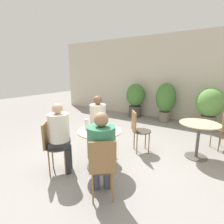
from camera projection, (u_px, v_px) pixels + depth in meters
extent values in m
plane|color=gray|center=(101.00, 169.00, 3.17)|extent=(20.00, 20.00, 0.00)
cube|color=beige|center=(170.00, 78.00, 6.20)|extent=(10.00, 0.06, 3.00)
cylinder|color=#514C47|center=(100.00, 168.00, 3.17)|extent=(0.44, 0.44, 0.01)
cylinder|color=#514C47|center=(100.00, 150.00, 3.09)|extent=(0.06, 0.06, 0.70)
cylinder|color=#CCB284|center=(99.00, 131.00, 3.01)|extent=(0.75, 0.75, 0.02)
cylinder|color=#514C47|center=(196.00, 157.00, 3.60)|extent=(0.44, 0.44, 0.01)
cylinder|color=#514C47|center=(198.00, 141.00, 3.52)|extent=(0.06, 0.06, 0.70)
cylinder|color=#CCB284|center=(200.00, 124.00, 3.44)|extent=(0.76, 0.76, 0.02)
cylinder|color=#42382D|center=(98.00, 131.00, 3.76)|extent=(0.40, 0.40, 0.02)
cylinder|color=olive|center=(104.00, 139.00, 3.95)|extent=(0.02, 0.02, 0.46)
cylinder|color=olive|center=(92.00, 140.00, 3.93)|extent=(0.02, 0.02, 0.46)
cylinder|color=olive|center=(105.00, 144.00, 3.70)|extent=(0.02, 0.02, 0.46)
cylinder|color=olive|center=(92.00, 144.00, 3.67)|extent=(0.02, 0.02, 0.46)
cube|color=olive|center=(98.00, 119.00, 3.88)|extent=(0.28, 0.24, 0.43)
cylinder|color=#42382D|center=(58.00, 147.00, 2.99)|extent=(0.40, 0.40, 0.02)
cylinder|color=olive|center=(53.00, 156.00, 3.15)|extent=(0.02, 0.02, 0.46)
cylinder|color=olive|center=(49.00, 164.00, 2.90)|extent=(0.02, 0.02, 0.46)
cylinder|color=olive|center=(67.00, 156.00, 3.18)|extent=(0.02, 0.02, 0.46)
cylinder|color=olive|center=(65.00, 163.00, 2.93)|extent=(0.02, 0.02, 0.46)
cube|color=olive|center=(46.00, 135.00, 2.91)|extent=(0.24, 0.28, 0.43)
cylinder|color=#42382D|center=(102.00, 166.00, 2.37)|extent=(0.40, 0.40, 0.02)
cylinder|color=olive|center=(93.00, 189.00, 2.29)|extent=(0.02, 0.02, 0.46)
cylinder|color=olive|center=(113.00, 187.00, 2.31)|extent=(0.02, 0.02, 0.46)
cylinder|color=olive|center=(93.00, 177.00, 2.54)|extent=(0.02, 0.02, 0.46)
cylinder|color=olive|center=(110.00, 176.00, 2.57)|extent=(0.02, 0.02, 0.46)
cube|color=olive|center=(103.00, 158.00, 2.15)|extent=(0.28, 0.24, 0.43)
cylinder|color=#42382D|center=(142.00, 131.00, 3.77)|extent=(0.40, 0.40, 0.02)
cylinder|color=olive|center=(134.00, 139.00, 3.94)|extent=(0.02, 0.02, 0.46)
cylinder|color=olive|center=(137.00, 144.00, 3.68)|extent=(0.02, 0.02, 0.46)
cylinder|color=olive|center=(145.00, 139.00, 3.96)|extent=(0.02, 0.02, 0.46)
cylinder|color=olive|center=(149.00, 144.00, 3.71)|extent=(0.02, 0.02, 0.46)
cube|color=olive|center=(134.00, 121.00, 3.70)|extent=(0.24, 0.29, 0.43)
cylinder|color=#42382D|center=(222.00, 129.00, 3.89)|extent=(0.40, 0.40, 0.02)
cylinder|color=olive|center=(219.00, 142.00, 3.80)|extent=(0.02, 0.02, 0.46)
cylinder|color=olive|center=(211.00, 137.00, 4.05)|extent=(0.02, 0.02, 0.46)
cylinder|color=olive|center=(221.00, 137.00, 4.09)|extent=(0.02, 0.02, 0.46)
cylinder|color=#42475B|center=(95.00, 145.00, 3.65)|extent=(0.10, 0.10, 0.45)
cylinder|color=#42475B|center=(102.00, 145.00, 3.66)|extent=(0.10, 0.10, 0.45)
cube|color=#42475B|center=(98.00, 129.00, 3.71)|extent=(0.42, 0.43, 0.10)
cylinder|color=beige|center=(98.00, 116.00, 3.64)|extent=(0.33, 0.33, 0.48)
sphere|color=brown|center=(98.00, 100.00, 3.56)|extent=(0.18, 0.18, 0.18)
cylinder|color=#2D2D33|center=(68.00, 161.00, 2.98)|extent=(0.10, 0.10, 0.45)
cylinder|color=#2D2D33|center=(69.00, 157.00, 3.13)|extent=(0.10, 0.10, 0.45)
cube|color=#2D2D33|center=(60.00, 143.00, 2.98)|extent=(0.44, 0.43, 0.10)
cylinder|color=beige|center=(59.00, 127.00, 2.91)|extent=(0.34, 0.34, 0.47)
sphere|color=tan|center=(57.00, 109.00, 2.84)|extent=(0.18, 0.18, 0.18)
cylinder|color=#42475B|center=(107.00, 174.00, 2.61)|extent=(0.11, 0.11, 0.45)
cylinder|color=#42475B|center=(96.00, 175.00, 2.59)|extent=(0.11, 0.11, 0.45)
cube|color=#42475B|center=(102.00, 161.00, 2.39)|extent=(0.48, 0.48, 0.11)
cylinder|color=#337551|center=(101.00, 142.00, 2.33)|extent=(0.38, 0.38, 0.43)
sphere|color=#9E7051|center=(101.00, 119.00, 2.26)|extent=(0.19, 0.19, 0.19)
cylinder|color=silver|center=(104.00, 130.00, 2.79)|extent=(0.06, 0.06, 0.16)
cylinder|color=beige|center=(106.00, 122.00, 3.17)|extent=(0.07, 0.07, 0.19)
cylinder|color=silver|center=(87.00, 125.00, 3.01)|extent=(0.07, 0.07, 0.20)
cylinder|color=#47423D|center=(135.00, 111.00, 6.77)|extent=(0.48, 0.48, 0.42)
ellipsoid|color=#427533|center=(136.00, 95.00, 6.62)|extent=(0.70, 0.70, 0.85)
cylinder|color=slate|center=(164.00, 116.00, 6.14)|extent=(0.38, 0.38, 0.34)
ellipsoid|color=#427533|center=(166.00, 98.00, 5.99)|extent=(0.68, 0.68, 1.00)
cylinder|color=slate|center=(208.00, 123.00, 5.32)|extent=(0.41, 0.41, 0.40)
ellipsoid|color=#609947|center=(210.00, 102.00, 5.17)|extent=(0.81, 0.81, 0.86)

